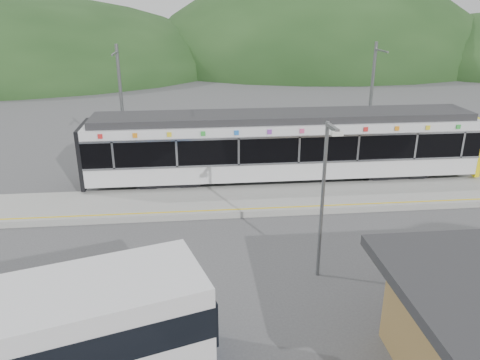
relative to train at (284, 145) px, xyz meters
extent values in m
plane|color=#4C4C4F|center=(-1.51, -6.00, -2.06)|extent=(120.00, 120.00, 0.00)
ellipsoid|color=#1E3D19|center=(-29.51, 46.00, -2.06)|extent=(60.00, 45.00, 20.00)
ellipsoid|color=#1E3D19|center=(14.49, 48.00, -2.06)|extent=(52.00, 39.00, 26.00)
cube|color=#9E9E99|center=(-1.51, -2.70, -1.91)|extent=(26.00, 3.20, 0.30)
cube|color=yellow|center=(-1.51, -4.00, -1.76)|extent=(26.00, 0.10, 0.01)
cube|color=black|center=(-6.02, 0.00, -1.76)|extent=(3.20, 2.20, 0.56)
cube|color=black|center=(5.98, 0.00, -1.76)|extent=(3.20, 2.20, 0.56)
cube|color=silver|center=(-0.02, 0.00, -1.02)|extent=(20.00, 2.90, 0.92)
cube|color=black|center=(-0.02, 0.00, 0.16)|extent=(20.00, 2.96, 1.45)
cube|color=silver|center=(-0.02, -1.50, -0.51)|extent=(20.00, 0.05, 0.10)
cube|color=silver|center=(-0.02, -1.50, 0.84)|extent=(20.00, 0.05, 0.10)
cube|color=silver|center=(-0.02, 0.00, 1.11)|extent=(20.00, 2.90, 0.45)
cube|color=#2D2D30|center=(-0.02, 0.00, 1.52)|extent=(19.40, 2.50, 0.36)
cube|color=yellow|center=(10.10, 0.00, -0.16)|extent=(0.24, 2.92, 3.00)
cube|color=black|center=(-10.12, 0.00, -0.16)|extent=(0.20, 2.92, 3.00)
cube|color=silver|center=(-8.52, -1.50, 0.16)|extent=(0.10, 0.05, 1.35)
cube|color=silver|center=(-5.52, -1.50, 0.16)|extent=(0.10, 0.05, 1.35)
cube|color=silver|center=(-2.52, -1.50, 0.16)|extent=(0.10, 0.05, 1.35)
cube|color=silver|center=(0.48, -1.50, 0.16)|extent=(0.10, 0.05, 1.35)
cube|color=silver|center=(3.48, -1.50, 0.16)|extent=(0.10, 0.05, 1.35)
cube|color=silver|center=(6.48, -1.50, 0.16)|extent=(0.10, 0.05, 1.35)
cube|color=silver|center=(8.98, -1.50, 0.16)|extent=(0.10, 0.05, 1.35)
cube|color=red|center=(-9.02, -1.49, 1.12)|extent=(0.22, 0.04, 0.22)
cube|color=orange|center=(-7.42, -1.49, 1.12)|extent=(0.22, 0.04, 0.22)
cube|color=yellow|center=(-5.82, -1.49, 1.12)|extent=(0.22, 0.04, 0.22)
cube|color=green|center=(-4.22, -1.49, 1.12)|extent=(0.22, 0.04, 0.22)
cube|color=blue|center=(-2.62, -1.49, 1.12)|extent=(0.22, 0.04, 0.22)
cube|color=purple|center=(-1.02, -1.49, 1.12)|extent=(0.22, 0.04, 0.22)
cube|color=#E54C8C|center=(0.58, -1.49, 1.12)|extent=(0.22, 0.04, 0.22)
cube|color=#19A5A5|center=(2.18, -1.49, 1.12)|extent=(0.22, 0.04, 0.22)
cube|color=red|center=(3.78, -1.49, 1.12)|extent=(0.22, 0.04, 0.22)
cube|color=orange|center=(5.38, -1.49, 1.12)|extent=(0.22, 0.04, 0.22)
cube|color=yellow|center=(6.98, -1.49, 1.12)|extent=(0.22, 0.04, 0.22)
cube|color=green|center=(8.58, -1.49, 1.12)|extent=(0.22, 0.04, 0.22)
cylinder|color=slate|center=(-8.51, 2.60, 1.44)|extent=(0.18, 0.18, 7.00)
cube|color=slate|center=(-8.51, 1.80, 4.54)|extent=(0.08, 1.80, 0.08)
cylinder|color=slate|center=(5.49, 2.60, 1.44)|extent=(0.18, 0.18, 7.00)
cube|color=slate|center=(5.49, 1.80, 4.54)|extent=(0.08, 1.80, 0.08)
cylinder|color=slate|center=(-0.47, -9.18, 0.72)|extent=(0.12, 0.12, 5.57)
cube|color=slate|center=(-0.47, -9.59, 3.41)|extent=(0.18, 0.93, 0.12)
cube|color=silver|center=(-0.47, -10.01, 3.34)|extent=(0.36, 0.20, 0.12)
camera|label=1|loc=(-4.65, -23.11, 7.02)|focal=35.00mm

